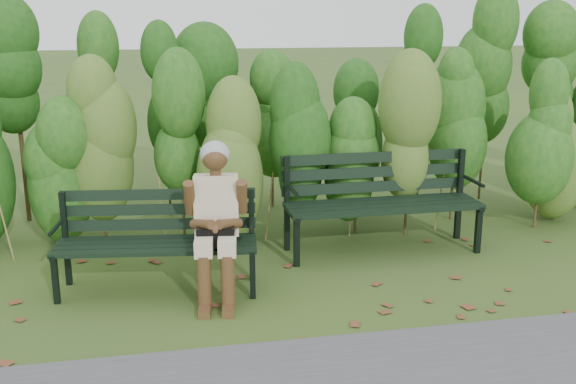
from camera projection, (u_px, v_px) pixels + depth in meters
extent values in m
plane|color=#3A5124|center=(296.00, 288.00, 5.72)|extent=(80.00, 80.00, 0.00)
cylinder|color=#47381E|center=(49.00, 214.00, 6.43)|extent=(0.03, 0.03, 0.80)
ellipsoid|color=#1E571A|center=(43.00, 148.00, 6.27)|extent=(0.64, 0.64, 1.44)
cylinder|color=#47381E|center=(115.00, 210.00, 6.55)|extent=(0.03, 0.03, 0.80)
ellipsoid|color=#1E571A|center=(110.00, 146.00, 6.39)|extent=(0.64, 0.64, 1.44)
cylinder|color=#47381E|center=(178.00, 207.00, 6.67)|extent=(0.03, 0.03, 0.80)
ellipsoid|color=#1E571A|center=(176.00, 143.00, 6.50)|extent=(0.64, 0.64, 1.44)
cylinder|color=#47381E|center=(240.00, 203.00, 6.79)|extent=(0.03, 0.03, 0.80)
ellipsoid|color=#1E571A|center=(238.00, 141.00, 6.62)|extent=(0.64, 0.64, 1.44)
cylinder|color=#47381E|center=(299.00, 200.00, 6.90)|extent=(0.03, 0.03, 0.80)
ellipsoid|color=#1E571A|center=(299.00, 139.00, 6.74)|extent=(0.64, 0.64, 1.44)
cylinder|color=#47381E|center=(356.00, 197.00, 7.02)|extent=(0.03, 0.03, 0.80)
ellipsoid|color=#1E571A|center=(358.00, 136.00, 6.86)|extent=(0.64, 0.64, 1.44)
cylinder|color=#47381E|center=(411.00, 194.00, 7.14)|extent=(0.03, 0.03, 0.80)
ellipsoid|color=#1E571A|center=(414.00, 134.00, 6.97)|extent=(0.64, 0.64, 1.44)
cylinder|color=#47381E|center=(465.00, 191.00, 7.25)|extent=(0.03, 0.03, 0.80)
ellipsoid|color=#1E571A|center=(469.00, 132.00, 7.09)|extent=(0.64, 0.64, 1.44)
cylinder|color=#47381E|center=(517.00, 188.00, 7.37)|extent=(0.03, 0.03, 0.80)
ellipsoid|color=#1E571A|center=(522.00, 130.00, 7.21)|extent=(0.64, 0.64, 1.44)
cylinder|color=#47381E|center=(567.00, 185.00, 7.49)|extent=(0.03, 0.03, 0.80)
ellipsoid|color=#1E571A|center=(573.00, 129.00, 7.32)|extent=(0.64, 0.64, 1.44)
cylinder|color=#47381E|center=(7.00, 177.00, 7.24)|extent=(0.04, 0.04, 1.10)
cylinder|color=#47381E|center=(82.00, 174.00, 7.38)|extent=(0.04, 0.04, 1.10)
ellipsoid|color=#214715|center=(75.00, 93.00, 7.16)|extent=(0.70, 0.70, 1.98)
cylinder|color=#47381E|center=(153.00, 171.00, 7.53)|extent=(0.04, 0.04, 1.10)
ellipsoid|color=#214715|center=(149.00, 92.00, 7.31)|extent=(0.70, 0.70, 1.98)
cylinder|color=#47381E|center=(221.00, 168.00, 7.68)|extent=(0.04, 0.04, 1.10)
ellipsoid|color=#214715|center=(219.00, 90.00, 7.45)|extent=(0.70, 0.70, 1.98)
cylinder|color=#47381E|center=(287.00, 165.00, 7.83)|extent=(0.04, 0.04, 1.10)
ellipsoid|color=#214715|center=(287.00, 89.00, 7.60)|extent=(0.70, 0.70, 1.98)
cylinder|color=#47381E|center=(351.00, 162.00, 7.97)|extent=(0.04, 0.04, 1.10)
ellipsoid|color=#214715|center=(352.00, 87.00, 7.75)|extent=(0.70, 0.70, 1.98)
cylinder|color=#47381E|center=(412.00, 159.00, 8.12)|extent=(0.04, 0.04, 1.10)
ellipsoid|color=#214715|center=(415.00, 86.00, 7.89)|extent=(0.70, 0.70, 1.98)
cylinder|color=#47381E|center=(471.00, 157.00, 8.27)|extent=(0.04, 0.04, 1.10)
ellipsoid|color=#214715|center=(476.00, 85.00, 8.04)|extent=(0.70, 0.70, 1.98)
cylinder|color=#47381E|center=(528.00, 154.00, 8.42)|extent=(0.04, 0.04, 1.10)
ellipsoid|color=#214715|center=(534.00, 83.00, 8.19)|extent=(0.70, 0.70, 1.98)
cube|color=brown|center=(193.00, 283.00, 5.80)|extent=(0.11, 0.11, 0.01)
cube|color=brown|center=(283.00, 267.00, 6.16)|extent=(0.10, 0.09, 0.01)
cube|color=brown|center=(92.00, 265.00, 6.23)|extent=(0.11, 0.11, 0.01)
cube|color=brown|center=(208.00, 303.00, 5.41)|extent=(0.11, 0.11, 0.01)
cube|color=brown|center=(423.00, 306.00, 5.35)|extent=(0.10, 0.08, 0.01)
cube|color=brown|center=(482.00, 261.00, 6.32)|extent=(0.10, 0.11, 0.01)
cube|color=brown|center=(191.00, 257.00, 6.42)|extent=(0.11, 0.11, 0.01)
cube|color=brown|center=(183.00, 298.00, 5.51)|extent=(0.09, 0.07, 0.01)
cube|color=brown|center=(194.00, 276.00, 5.96)|extent=(0.10, 0.11, 0.01)
cube|color=brown|center=(181.00, 278.00, 5.92)|extent=(0.07, 0.09, 0.01)
cube|color=brown|center=(79.00, 325.00, 5.02)|extent=(0.09, 0.07, 0.01)
cube|color=brown|center=(444.00, 269.00, 6.13)|extent=(0.10, 0.08, 0.01)
cube|color=brown|center=(493.00, 311.00, 5.27)|extent=(0.11, 0.10, 0.01)
cube|color=brown|center=(166.00, 266.00, 6.20)|extent=(0.10, 0.08, 0.01)
cube|color=brown|center=(51.00, 331.00, 4.92)|extent=(0.10, 0.11, 0.01)
cube|color=brown|center=(85.00, 296.00, 5.54)|extent=(0.11, 0.09, 0.01)
cube|color=brown|center=(293.00, 278.00, 5.93)|extent=(0.07, 0.09, 0.01)
cube|color=brown|center=(114.00, 315.00, 5.19)|extent=(0.11, 0.11, 0.01)
cube|color=brown|center=(322.00, 262.00, 6.28)|extent=(0.11, 0.10, 0.01)
cube|color=brown|center=(97.00, 266.00, 6.19)|extent=(0.08, 0.10, 0.01)
cube|color=brown|center=(491.00, 315.00, 5.20)|extent=(0.11, 0.11, 0.01)
cube|color=brown|center=(168.00, 266.00, 6.19)|extent=(0.10, 0.11, 0.01)
cube|color=brown|center=(13.00, 268.00, 6.14)|extent=(0.11, 0.11, 0.01)
cube|color=brown|center=(396.00, 246.00, 6.72)|extent=(0.11, 0.10, 0.01)
cube|color=brown|center=(519.00, 234.00, 7.08)|extent=(0.11, 0.09, 0.01)
cube|color=brown|center=(531.00, 255.00, 6.47)|extent=(0.10, 0.11, 0.01)
cube|color=brown|center=(452.00, 262.00, 6.28)|extent=(0.11, 0.11, 0.01)
cube|color=brown|center=(19.00, 344.00, 4.74)|extent=(0.09, 0.10, 0.01)
cube|color=brown|center=(346.00, 282.00, 5.83)|extent=(0.08, 0.09, 0.01)
cube|color=brown|center=(488.00, 235.00, 7.06)|extent=(0.11, 0.11, 0.01)
cube|color=brown|center=(559.00, 253.00, 6.53)|extent=(0.10, 0.11, 0.01)
cube|color=brown|center=(454.00, 302.00, 5.42)|extent=(0.11, 0.11, 0.01)
cube|color=brown|center=(54.00, 291.00, 5.64)|extent=(0.11, 0.09, 0.01)
cube|color=brown|center=(547.00, 287.00, 5.72)|extent=(0.10, 0.08, 0.01)
cube|color=black|center=(154.00, 252.00, 5.36)|extent=(1.64, 0.32, 0.04)
cube|color=black|center=(156.00, 248.00, 5.47)|extent=(1.64, 0.32, 0.04)
cube|color=black|center=(157.00, 243.00, 5.58)|extent=(1.64, 0.32, 0.04)
cube|color=black|center=(159.00, 239.00, 5.69)|extent=(1.64, 0.32, 0.04)
cube|color=black|center=(160.00, 224.00, 5.75)|extent=(1.64, 0.27, 0.10)
cube|color=black|center=(159.00, 209.00, 5.73)|extent=(1.64, 0.27, 0.10)
cube|color=black|center=(158.00, 195.00, 5.71)|extent=(1.64, 0.27, 0.10)
cube|color=black|center=(55.00, 279.00, 5.35)|extent=(0.05, 0.05, 0.41)
cube|color=black|center=(66.00, 239.00, 5.68)|extent=(0.05, 0.05, 0.82)
cube|color=black|center=(59.00, 250.00, 5.48)|extent=(0.11, 0.46, 0.04)
cylinder|color=black|center=(56.00, 228.00, 5.39)|extent=(0.08, 0.34, 0.03)
cube|color=black|center=(253.00, 275.00, 5.45)|extent=(0.05, 0.05, 0.41)
cube|color=black|center=(252.00, 235.00, 5.78)|extent=(0.05, 0.05, 0.82)
cube|color=black|center=(252.00, 245.00, 5.58)|extent=(0.11, 0.46, 0.04)
cylinder|color=black|center=(252.00, 224.00, 5.49)|extent=(0.08, 0.34, 0.03)
cube|color=black|center=(391.00, 211.00, 6.27)|extent=(1.88, 0.12, 0.04)
cube|color=black|center=(386.00, 207.00, 6.39)|extent=(1.88, 0.12, 0.04)
cube|color=black|center=(381.00, 204.00, 6.52)|extent=(1.88, 0.12, 0.04)
cube|color=black|center=(377.00, 200.00, 6.64)|extent=(1.88, 0.12, 0.04)
cube|color=black|center=(374.00, 187.00, 6.70)|extent=(1.88, 0.06, 0.11)
cube|color=black|center=(374.00, 172.00, 6.68)|extent=(1.88, 0.06, 0.11)
cube|color=black|center=(374.00, 157.00, 6.66)|extent=(1.88, 0.06, 0.11)
cube|color=black|center=(297.00, 242.00, 6.14)|extent=(0.05, 0.05, 0.47)
cube|color=black|center=(287.00, 204.00, 6.51)|extent=(0.05, 0.05, 0.94)
cube|color=black|center=(292.00, 213.00, 6.29)|extent=(0.05, 0.52, 0.04)
cylinder|color=black|center=(293.00, 191.00, 6.18)|extent=(0.04, 0.39, 0.04)
cube|color=black|center=(478.00, 230.00, 6.49)|extent=(0.05, 0.05, 0.47)
cube|color=black|center=(459.00, 194.00, 6.86)|extent=(0.05, 0.05, 0.94)
cube|color=black|center=(470.00, 203.00, 6.63)|extent=(0.05, 0.52, 0.04)
cylinder|color=black|center=(474.00, 181.00, 6.53)|extent=(0.04, 0.39, 0.04)
cube|color=beige|center=(205.00, 242.00, 5.33)|extent=(0.20, 0.44, 0.13)
cube|color=beige|center=(227.00, 242.00, 5.34)|extent=(0.20, 0.44, 0.13)
cylinder|color=#54371D|center=(204.00, 283.00, 5.23)|extent=(0.12, 0.12, 0.45)
cylinder|color=#54371D|center=(228.00, 282.00, 5.24)|extent=(0.12, 0.12, 0.45)
cube|color=#54371D|center=(205.00, 310.00, 5.21)|extent=(0.12, 0.21, 0.06)
cube|color=#54371D|center=(228.00, 310.00, 5.22)|extent=(0.12, 0.21, 0.06)
cube|color=beige|center=(216.00, 205.00, 5.53)|extent=(0.39, 0.30, 0.52)
cylinder|color=#54371D|center=(215.00, 173.00, 5.44)|extent=(0.09, 0.09, 0.10)
sphere|color=#54371D|center=(215.00, 158.00, 5.40)|extent=(0.21, 0.21, 0.21)
ellipsoid|color=gray|center=(215.00, 154.00, 5.42)|extent=(0.24, 0.23, 0.22)
cylinder|color=#54371D|center=(190.00, 198.00, 5.42)|extent=(0.12, 0.22, 0.31)
cylinder|color=#54371D|center=(242.00, 197.00, 5.45)|extent=(0.12, 0.22, 0.31)
cylinder|color=#54371D|center=(203.00, 224.00, 5.35)|extent=(0.21, 0.27, 0.13)
cylinder|color=#54371D|center=(229.00, 224.00, 5.36)|extent=(0.25, 0.25, 0.13)
sphere|color=#54371D|center=(216.00, 229.00, 5.30)|extent=(0.11, 0.11, 0.11)
cube|color=black|center=(216.00, 237.00, 5.33)|extent=(0.31, 0.16, 0.16)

